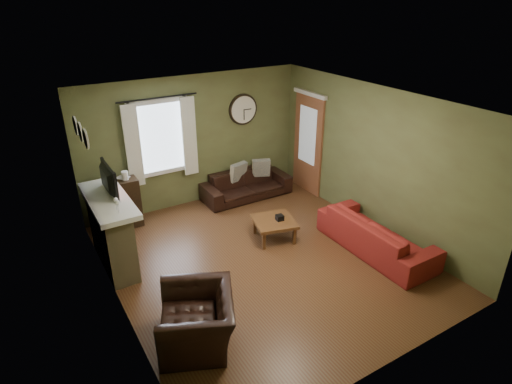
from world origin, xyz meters
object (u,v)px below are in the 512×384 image
sofa_brown (246,185)px  coffee_table (274,229)px  armchair (197,320)px  bookshelf (118,205)px  sofa_red (376,234)px

sofa_brown → coffee_table: sofa_brown is taller
sofa_brown → coffee_table: 1.79m
armchair → coffee_table: armchair is taller
bookshelf → coffee_table: bearing=-39.0°
armchair → bookshelf: bearing=-155.0°
bookshelf → armchair: size_ratio=0.90×
sofa_red → armchair: armchair is taller
bookshelf → coffee_table: (2.23, -1.80, -0.28)m
sofa_brown → armchair: (-2.61, -3.30, 0.06)m
sofa_red → coffee_table: bearing=46.1°
coffee_table → armchair: bearing=-144.3°
bookshelf → sofa_brown: (2.67, -0.07, -0.19)m
bookshelf → armchair: 3.37m
bookshelf → sofa_brown: 2.68m
sofa_brown → sofa_red: size_ratio=0.89×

